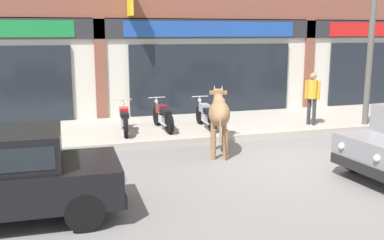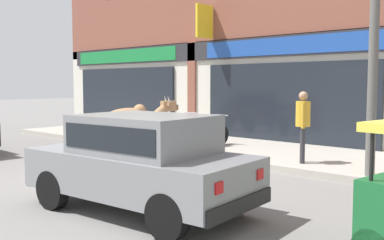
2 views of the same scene
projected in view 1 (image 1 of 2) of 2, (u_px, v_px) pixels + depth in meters
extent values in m
plane|color=slate|center=(294.00, 160.00, 10.51)|extent=(90.00, 90.00, 0.00)
cube|color=#A8A093|center=(230.00, 124.00, 14.29)|extent=(19.00, 3.67, 0.15)
cube|color=beige|center=(209.00, 68.00, 15.95)|extent=(23.00, 0.55, 3.40)
cube|color=#28282D|center=(212.00, 29.00, 15.40)|extent=(22.08, 0.08, 0.64)
cube|color=brown|center=(101.00, 71.00, 14.59)|extent=(0.36, 0.12, 3.40)
cube|color=black|center=(212.00, 78.00, 15.72)|extent=(5.83, 0.10, 2.40)
cube|color=#1E479E|center=(213.00, 29.00, 15.37)|extent=(6.13, 0.05, 0.52)
cube|color=brown|center=(309.00, 66.00, 16.76)|extent=(0.36, 0.12, 3.40)
ellipsoid|color=#936B47|center=(219.00, 114.00, 10.82)|extent=(0.93, 1.49, 0.60)
sphere|color=#936B47|center=(219.00, 103.00, 11.05)|extent=(0.32, 0.32, 0.32)
cylinder|color=#936B47|center=(213.00, 136.00, 11.37)|extent=(0.12, 0.12, 0.72)
cylinder|color=#936B47|center=(224.00, 136.00, 11.37)|extent=(0.12, 0.12, 0.72)
cylinder|color=#936B47|center=(213.00, 145.00, 10.52)|extent=(0.12, 0.12, 0.72)
cylinder|color=#936B47|center=(226.00, 145.00, 10.51)|extent=(0.12, 0.12, 0.72)
cylinder|color=#936B47|center=(218.00, 102.00, 11.59)|extent=(0.37, 0.52, 0.43)
cube|color=#936B47|center=(218.00, 94.00, 11.81)|extent=(0.32, 0.41, 0.26)
cube|color=brown|center=(218.00, 95.00, 12.00)|extent=(0.20, 0.18, 0.14)
cone|color=beige|center=(214.00, 88.00, 11.74)|extent=(0.09, 0.13, 0.19)
cone|color=beige|center=(222.00, 88.00, 11.74)|extent=(0.09, 0.13, 0.19)
cube|color=#936B47|center=(212.00, 92.00, 11.73)|extent=(0.15, 0.08, 0.10)
cube|color=#936B47|center=(224.00, 93.00, 11.72)|extent=(0.15, 0.08, 0.10)
cylinder|color=#936B47|center=(220.00, 129.00, 10.13)|extent=(0.09, 0.17, 0.60)
cylinder|color=black|center=(356.00, 158.00, 9.61)|extent=(0.61, 0.23, 0.60)
cube|color=black|center=(359.00, 167.00, 8.73)|extent=(0.26, 1.52, 0.20)
sphere|color=silver|center=(377.00, 158.00, 8.23)|extent=(0.14, 0.14, 0.14)
sphere|color=silver|center=(342.00, 146.00, 9.10)|extent=(0.14, 0.14, 0.14)
cylinder|color=black|center=(81.00, 182.00, 8.09)|extent=(0.60, 0.19, 0.60)
cylinder|color=black|center=(85.00, 212.00, 6.73)|extent=(0.60, 0.19, 0.60)
cube|color=black|center=(7.00, 185.00, 7.05)|extent=(3.53, 1.67, 0.60)
cube|color=black|center=(118.00, 188.00, 7.55)|extent=(0.15, 1.52, 0.20)
sphere|color=silver|center=(116.00, 163.00, 7.95)|extent=(0.14, 0.14, 0.14)
sphere|color=silver|center=(123.00, 180.00, 7.05)|extent=(0.14, 0.14, 0.14)
cylinder|color=black|center=(123.00, 119.00, 13.29)|extent=(0.15, 0.57, 0.56)
cylinder|color=black|center=(126.00, 127.00, 12.09)|extent=(0.15, 0.57, 0.56)
cube|color=#B2B5BA|center=(124.00, 122.00, 12.67)|extent=(0.23, 0.34, 0.24)
cube|color=red|center=(124.00, 112.00, 12.77)|extent=(0.27, 0.42, 0.24)
cube|color=black|center=(125.00, 115.00, 12.39)|extent=(0.26, 0.54, 0.12)
cylinder|color=#B2B5BA|center=(123.00, 109.00, 13.18)|extent=(0.06, 0.27, 0.59)
cylinder|color=#B2B5BA|center=(123.00, 100.00, 13.16)|extent=(0.52, 0.08, 0.03)
sphere|color=silver|center=(123.00, 103.00, 13.24)|extent=(0.12, 0.12, 0.12)
cylinder|color=#B2B5BA|center=(121.00, 127.00, 12.31)|extent=(0.10, 0.48, 0.06)
cylinder|color=black|center=(157.00, 116.00, 13.70)|extent=(0.14, 0.57, 0.56)
cylinder|color=black|center=(169.00, 124.00, 12.55)|extent=(0.14, 0.57, 0.56)
cube|color=#B2B5BA|center=(163.00, 119.00, 13.10)|extent=(0.22, 0.33, 0.24)
cube|color=maroon|center=(161.00, 109.00, 13.19)|extent=(0.27, 0.41, 0.24)
cube|color=black|center=(165.00, 112.00, 12.83)|extent=(0.25, 0.53, 0.12)
cylinder|color=#B2B5BA|center=(157.00, 107.00, 13.58)|extent=(0.06, 0.27, 0.59)
cylinder|color=#B2B5BA|center=(157.00, 97.00, 13.57)|extent=(0.52, 0.07, 0.03)
sphere|color=silver|center=(156.00, 101.00, 13.64)|extent=(0.12, 0.12, 0.12)
cylinder|color=#B2B5BA|center=(163.00, 124.00, 12.74)|extent=(0.09, 0.48, 0.06)
cylinder|color=black|center=(200.00, 115.00, 13.92)|extent=(0.11, 0.56, 0.56)
cylinder|color=black|center=(212.00, 123.00, 12.74)|extent=(0.11, 0.56, 0.56)
cube|color=#B2B5BA|center=(206.00, 117.00, 13.30)|extent=(0.21, 0.32, 0.24)
cube|color=#A8AAB2|center=(204.00, 108.00, 13.40)|extent=(0.25, 0.41, 0.24)
cube|color=black|center=(208.00, 111.00, 13.03)|extent=(0.23, 0.52, 0.12)
cylinder|color=#B2B5BA|center=(200.00, 106.00, 13.80)|extent=(0.05, 0.27, 0.59)
cylinder|color=#B2B5BA|center=(200.00, 96.00, 13.79)|extent=(0.52, 0.04, 0.03)
sphere|color=silver|center=(199.00, 100.00, 13.87)|extent=(0.12, 0.12, 0.12)
cylinder|color=#B2B5BA|center=(206.00, 123.00, 12.95)|extent=(0.07, 0.48, 0.06)
cylinder|color=#2D2D33|center=(314.00, 112.00, 13.68)|extent=(0.11, 0.11, 0.82)
cylinder|color=#2D2D33|center=(309.00, 111.00, 13.81)|extent=(0.11, 0.11, 0.82)
cylinder|color=gold|center=(313.00, 89.00, 13.61)|extent=(0.32, 0.32, 0.56)
cylinder|color=gold|center=(319.00, 91.00, 13.47)|extent=(0.08, 0.08, 0.56)
cylinder|color=gold|center=(306.00, 90.00, 13.76)|extent=(0.08, 0.08, 0.56)
sphere|color=tan|center=(313.00, 76.00, 13.53)|extent=(0.20, 0.20, 0.20)
cylinder|color=#595651|center=(373.00, 19.00, 13.31)|extent=(0.18, 0.18, 6.37)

